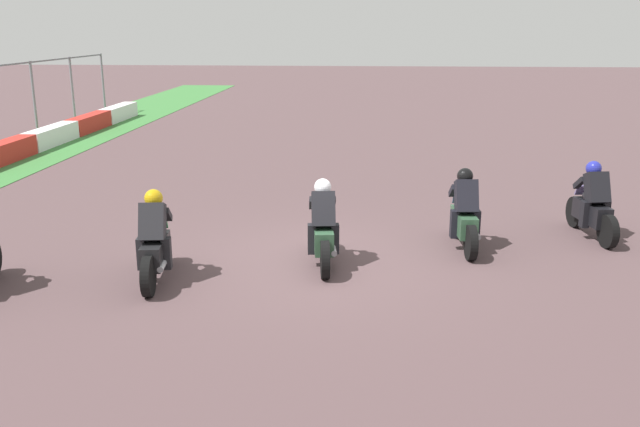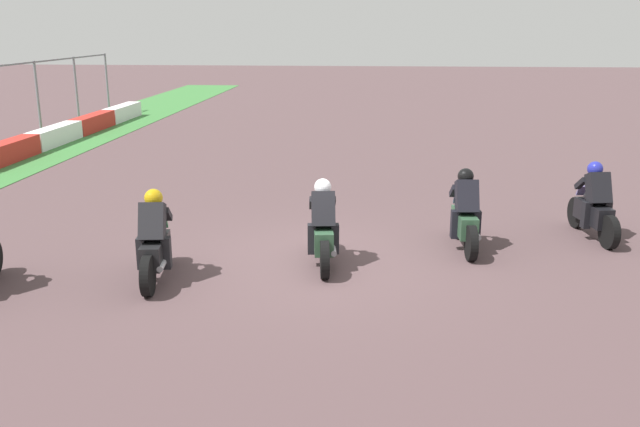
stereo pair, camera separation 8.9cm
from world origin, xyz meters
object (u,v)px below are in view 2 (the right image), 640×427
(rider_lane_a, at_px, (594,207))
(rider_lane_c, at_px, (323,230))
(rider_lane_d, at_px, (155,243))
(rider_lane_b, at_px, (465,216))

(rider_lane_a, relative_size, rider_lane_c, 1.00)
(rider_lane_a, height_order, rider_lane_d, same)
(rider_lane_a, bearing_deg, rider_lane_c, 102.19)
(rider_lane_c, relative_size, rider_lane_d, 1.00)
(rider_lane_a, xyz_separation_m, rider_lane_d, (-2.99, 7.86, 0.00))
(rider_lane_d, bearing_deg, rider_lane_c, -76.97)
(rider_lane_a, relative_size, rider_lane_b, 1.00)
(rider_lane_c, bearing_deg, rider_lane_d, 103.41)
(rider_lane_a, bearing_deg, rider_lane_d, 101.94)
(rider_lane_c, bearing_deg, rider_lane_a, -75.86)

